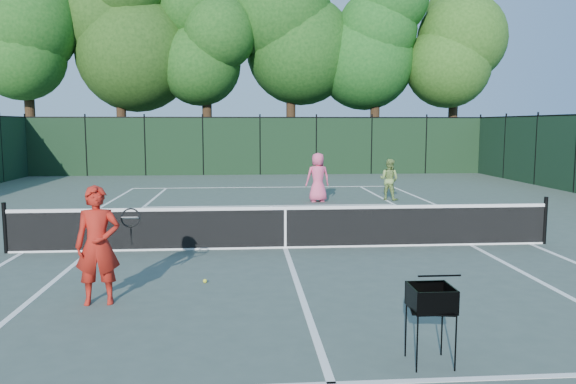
{
  "coord_description": "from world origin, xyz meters",
  "views": [
    {
      "loc": [
        -0.88,
        -11.82,
        2.64
      ],
      "look_at": [
        0.14,
        1.0,
        1.1
      ],
      "focal_mm": 35.0,
      "sensor_mm": 36.0,
      "label": 1
    }
  ],
  "objects": [
    {
      "name": "ground",
      "position": [
        0.0,
        0.0,
        0.0
      ],
      "size": [
        90.0,
        90.0,
        0.0
      ],
      "primitive_type": "plane",
      "color": "#425047",
      "rests_on": "ground"
    },
    {
      "name": "sideline_doubles_left",
      "position": [
        -5.49,
        0.0,
        0.0
      ],
      "size": [
        0.1,
        23.77,
        0.01
      ],
      "primitive_type": "cube",
      "color": "white",
      "rests_on": "ground"
    },
    {
      "name": "sideline_doubles_right",
      "position": [
        5.49,
        0.0,
        0.0
      ],
      "size": [
        0.1,
        23.77,
        0.01
      ],
      "primitive_type": "cube",
      "color": "white",
      "rests_on": "ground"
    },
    {
      "name": "sideline_singles_left",
      "position": [
        -4.12,
        0.0,
        0.0
      ],
      "size": [
        0.1,
        23.77,
        0.01
      ],
      "primitive_type": "cube",
      "color": "white",
      "rests_on": "ground"
    },
    {
      "name": "sideline_singles_right",
      "position": [
        4.12,
        0.0,
        0.0
      ],
      "size": [
        0.1,
        23.77,
        0.01
      ],
      "primitive_type": "cube",
      "color": "white",
      "rests_on": "ground"
    },
    {
      "name": "baseline_far",
      "position": [
        0.0,
        11.88,
        0.0
      ],
      "size": [
        10.97,
        0.1,
        0.01
      ],
      "primitive_type": "cube",
      "color": "white",
      "rests_on": "ground"
    },
    {
      "name": "service_line_near",
      "position": [
        0.0,
        -6.4,
        0.0
      ],
      "size": [
        8.23,
        0.1,
        0.01
      ],
      "primitive_type": "cube",
      "color": "white",
      "rests_on": "ground"
    },
    {
      "name": "service_line_far",
      "position": [
        0.0,
        6.4,
        0.0
      ],
      "size": [
        8.23,
        0.1,
        0.01
      ],
      "primitive_type": "cube",
      "color": "white",
      "rests_on": "ground"
    },
    {
      "name": "center_service_line",
      "position": [
        0.0,
        0.0,
        0.0
      ],
      "size": [
        0.1,
        12.8,
        0.01
      ],
      "primitive_type": "cube",
      "color": "white",
      "rests_on": "ground"
    },
    {
      "name": "tennis_net",
      "position": [
        0.0,
        0.0,
        0.48
      ],
      "size": [
        11.69,
        0.09,
        1.06
      ],
      "color": "black",
      "rests_on": "ground"
    },
    {
      "name": "fence_far",
      "position": [
        0.0,
        18.0,
        1.5
      ],
      "size": [
        24.0,
        0.05,
        3.0
      ],
      "primitive_type": "cube",
      "color": "black",
      "rests_on": "ground"
    },
    {
      "name": "tree_0",
      "position": [
        -13.0,
        21.5,
        8.16
      ],
      "size": [
        6.4,
        6.4,
        13.14
      ],
      "color": "black",
      "rests_on": "ground"
    },
    {
      "name": "tree_1",
      "position": [
        -8.0,
        22.0,
        8.69
      ],
      "size": [
        6.8,
        6.8,
        13.98
      ],
      "color": "black",
      "rests_on": "ground"
    },
    {
      "name": "tree_2",
      "position": [
        -3.0,
        21.8,
        7.73
      ],
      "size": [
        6.0,
        6.0,
        12.4
      ],
      "color": "black",
      "rests_on": "ground"
    },
    {
      "name": "tree_3",
      "position": [
        2.0,
        22.3,
        9.01
      ],
      "size": [
        7.0,
        7.0,
        14.45
      ],
      "color": "black",
      "rests_on": "ground"
    },
    {
      "name": "tree_4",
      "position": [
        7.0,
        21.6,
        8.14
      ],
      "size": [
        6.2,
        6.2,
        12.97
      ],
      "color": "black",
      "rests_on": "ground"
    },
    {
      "name": "tree_5",
      "position": [
        12.0,
        22.1,
        7.71
      ],
      "size": [
        5.8,
        5.8,
        12.23
      ],
      "color": "black",
      "rests_on": "ground"
    },
    {
      "name": "coach",
      "position": [
        -3.03,
        -3.52,
        0.88
      ],
      "size": [
        0.9,
        0.7,
        1.76
      ],
      "rotation": [
        0.0,
        0.0,
        0.12
      ],
      "color": "#AB1D13",
      "rests_on": "ground"
    },
    {
      "name": "player_pink",
      "position": [
        1.66,
        7.25,
        0.85
      ],
      "size": [
        0.9,
        0.65,
        1.69
      ],
      "rotation": [
        0.0,
        0.0,
        3.29
      ],
      "color": "#ED537F",
      "rests_on": "ground"
    },
    {
      "name": "player_green",
      "position": [
        4.23,
        7.51,
        0.73
      ],
      "size": [
        0.9,
        0.87,
        1.45
      ],
      "rotation": [
        0.0,
        0.0,
        2.46
      ],
      "color": "#82A452",
      "rests_on": "ground"
    },
    {
      "name": "ball_hopper",
      "position": [
        1.16,
        -5.98,
        0.74
      ],
      "size": [
        0.54,
        0.54,
        0.89
      ],
      "rotation": [
        0.0,
        0.0,
        -0.19
      ],
      "color": "black",
      "rests_on": "ground"
    },
    {
      "name": "loose_ball_midcourt",
      "position": [
        -1.54,
        -2.56,
        0.03
      ],
      "size": [
        0.07,
        0.07,
        0.07
      ],
      "primitive_type": "sphere",
      "color": "yellow",
      "rests_on": "ground"
    }
  ]
}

